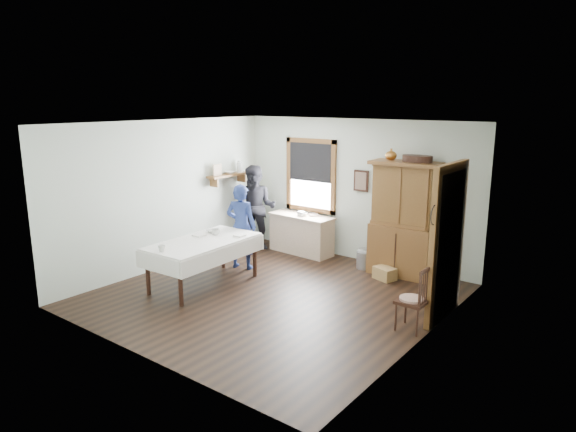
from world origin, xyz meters
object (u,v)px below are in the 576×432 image
(dining_table, at_px, (204,263))
(figure_dark, at_px, (256,211))
(wicker_basket, at_px, (385,273))
(spindle_chair, at_px, (412,298))
(china_hutch, at_px, (403,219))
(woman_blue, at_px, (241,230))
(work_counter, at_px, (301,234))
(pail, at_px, (364,260))

(dining_table, height_order, figure_dark, figure_dark)
(wicker_basket, bearing_deg, spindle_chair, -53.01)
(china_hutch, xyz_separation_m, woman_blue, (-2.50, -1.44, -0.28))
(work_counter, bearing_deg, wicker_basket, -7.34)
(pail, bearing_deg, china_hutch, 7.14)
(work_counter, distance_m, figure_dark, 1.06)
(spindle_chair, xyz_separation_m, wicker_basket, (-1.19, 1.58, -0.34))
(dining_table, bearing_deg, woman_blue, 95.75)
(woman_blue, bearing_deg, wicker_basket, -174.81)
(spindle_chair, bearing_deg, work_counter, 148.33)
(pail, relative_size, wicker_basket, 0.87)
(work_counter, distance_m, woman_blue, 1.51)
(work_counter, xyz_separation_m, pail, (1.50, -0.09, -0.23))
(work_counter, distance_m, wicker_basket, 2.14)
(work_counter, xyz_separation_m, figure_dark, (-0.92, -0.33, 0.42))
(pail, distance_m, figure_dark, 2.52)
(dining_table, distance_m, spindle_chair, 3.51)
(figure_dark, bearing_deg, spindle_chair, -46.75)
(pail, height_order, wicker_basket, pail)
(work_counter, distance_m, pail, 1.52)
(spindle_chair, xyz_separation_m, woman_blue, (-3.58, 0.55, 0.28))
(dining_table, bearing_deg, china_hutch, 46.12)
(figure_dark, bearing_deg, dining_table, -96.94)
(pail, distance_m, woman_blue, 2.33)
(dining_table, distance_m, woman_blue, 1.11)
(dining_table, height_order, wicker_basket, dining_table)
(work_counter, xyz_separation_m, woman_blue, (-0.31, -1.44, 0.34))
(spindle_chair, xyz_separation_m, figure_dark, (-4.19, 1.66, 0.36))
(china_hutch, xyz_separation_m, pail, (-0.68, -0.09, -0.85))
(work_counter, height_order, wicker_basket, work_counter)
(woman_blue, distance_m, figure_dark, 1.27)
(china_hutch, bearing_deg, figure_dark, -176.97)
(china_hutch, relative_size, pail, 6.39)
(work_counter, height_order, woman_blue, woman_blue)
(dining_table, xyz_separation_m, pail, (1.71, 2.40, -0.23))
(dining_table, xyz_separation_m, figure_dark, (-0.71, 2.17, 0.42))
(pail, xyz_separation_m, wicker_basket, (0.57, -0.31, -0.05))
(pail, bearing_deg, work_counter, 176.49)
(work_counter, relative_size, figure_dark, 0.85)
(spindle_chair, distance_m, woman_blue, 3.64)
(wicker_basket, distance_m, woman_blue, 2.68)
(dining_table, relative_size, wicker_basket, 5.32)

